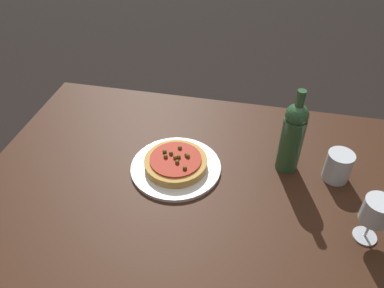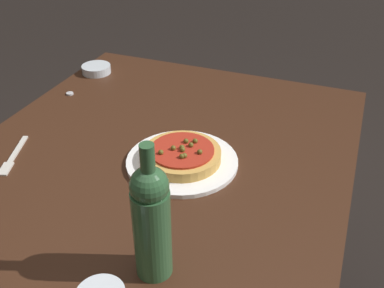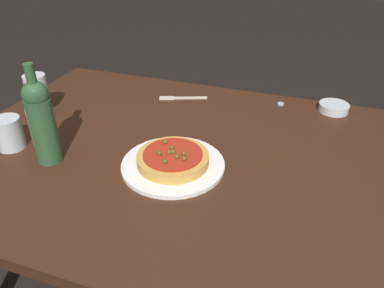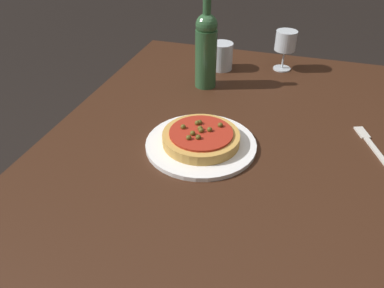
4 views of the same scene
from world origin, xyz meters
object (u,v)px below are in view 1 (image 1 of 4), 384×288
at_px(dinner_plate, 176,167).
at_px(pizza, 176,162).
at_px(dining_table, 187,207).
at_px(wine_glass, 376,212).
at_px(wine_bottle, 292,136).
at_px(water_cup, 338,166).

height_order(dinner_plate, pizza, pizza).
height_order(dining_table, wine_glass, wine_glass).
xyz_separation_m(dinner_plate, wine_bottle, (0.35, 0.09, 0.12)).
relative_size(dinner_plate, water_cup, 2.98).
relative_size(dining_table, pizza, 6.50).
bearing_deg(wine_bottle, dinner_plate, -166.32).
relative_size(pizza, wine_bottle, 0.70).
distance_m(dining_table, wine_glass, 0.56).
bearing_deg(pizza, wine_glass, -15.03).
relative_size(pizza, wine_glass, 1.41).
height_order(wine_glass, wine_bottle, wine_bottle).
distance_m(pizza, wine_bottle, 0.38).
height_order(dining_table, dinner_plate, dinner_plate).
distance_m(wine_glass, water_cup, 0.23).
relative_size(dining_table, wine_glass, 9.17).
bearing_deg(wine_bottle, wine_glass, -47.69).
xyz_separation_m(dining_table, dinner_plate, (-0.05, 0.08, 0.09)).
bearing_deg(pizza, dining_table, -56.77).
bearing_deg(dinner_plate, pizza, 61.21).
distance_m(dinner_plate, pizza, 0.02).
height_order(dinner_plate, water_cup, water_cup).
bearing_deg(dinner_plate, dining_table, -56.69).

